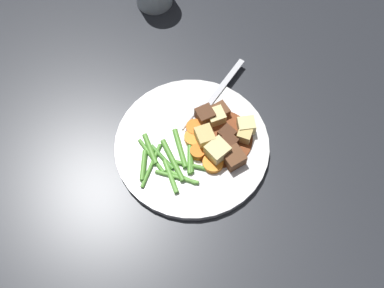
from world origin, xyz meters
TOP-DOWN VIEW (x-y plane):
  - ground_plane at (0.00, 0.00)m, footprint 3.00×3.00m
  - dinner_plate at (0.00, 0.00)m, footprint 0.25×0.25m
  - stew_sauce at (0.05, -0.01)m, footprint 0.11×0.11m
  - carrot_slice_0 at (-0.00, -0.02)m, footprint 0.03×0.03m
  - carrot_slice_1 at (0.01, 0.01)m, footprint 0.04×0.04m
  - carrot_slice_2 at (0.01, -0.05)m, footprint 0.04×0.04m
  - carrot_slice_3 at (0.02, 0.02)m, footprint 0.04×0.04m
  - potato_chunk_0 at (0.09, -0.02)m, footprint 0.03×0.03m
  - potato_chunk_1 at (0.02, -0.01)m, footprint 0.03×0.03m
  - potato_chunk_2 at (0.08, -0.03)m, footprint 0.03×0.03m
  - potato_chunk_3 at (0.06, 0.02)m, footprint 0.03×0.03m
  - potato_chunk_4 at (0.03, -0.04)m, footprint 0.04×0.04m
  - meat_chunk_0 at (0.05, -0.03)m, footprint 0.04×0.03m
  - meat_chunk_1 at (0.06, -0.01)m, footprint 0.03×0.03m
  - meat_chunk_2 at (0.04, 0.03)m, footprint 0.03×0.03m
  - meat_chunk_3 at (0.04, -0.06)m, footprint 0.03×0.03m
  - meat_chunk_4 at (0.07, 0.03)m, footprint 0.03×0.03m
  - green_bean_0 at (-0.02, 0.00)m, footprint 0.02×0.07m
  - green_bean_1 at (-0.04, -0.01)m, footprint 0.01×0.08m
  - green_bean_2 at (-0.05, -0.00)m, footprint 0.02×0.05m
  - green_bean_3 at (-0.02, -0.04)m, footprint 0.05×0.04m
  - green_bean_4 at (-0.01, -0.02)m, footprint 0.03×0.05m
  - green_bean_5 at (-0.05, -0.04)m, footprint 0.06×0.05m
  - green_bean_6 at (-0.06, -0.04)m, footprint 0.02×0.06m
  - green_bean_7 at (-0.01, -0.02)m, footprint 0.03×0.06m
  - green_bean_8 at (-0.04, -0.04)m, footprint 0.04×0.05m
  - green_bean_9 at (-0.08, -0.01)m, footprint 0.06×0.06m
  - green_bean_10 at (-0.07, 0.01)m, footprint 0.02×0.07m
  - green_bean_11 at (-0.06, 0.02)m, footprint 0.01×0.06m
  - green_bean_12 at (-0.09, -0.00)m, footprint 0.03×0.05m
  - fork at (0.07, 0.06)m, footprint 0.16×0.10m

SIDE VIEW (x-z plane):
  - ground_plane at x=0.00m, z-range 0.00..0.00m
  - dinner_plate at x=0.00m, z-range 0.00..0.01m
  - stew_sauce at x=0.05m, z-range 0.01..0.02m
  - fork at x=0.07m, z-range 0.01..0.02m
  - green_bean_8 at x=-0.04m, z-range 0.01..0.02m
  - green_bean_9 at x=-0.08m, z-range 0.01..0.02m
  - green_bean_5 at x=-0.05m, z-range 0.01..0.02m
  - green_bean_10 at x=-0.07m, z-range 0.01..0.02m
  - green_bean_2 at x=-0.05m, z-range 0.01..0.02m
  - green_bean_3 at x=-0.02m, z-range 0.01..0.02m
  - green_bean_7 at x=-0.01m, z-range 0.01..0.02m
  - green_bean_6 at x=-0.06m, z-range 0.01..0.02m
  - green_bean_4 at x=-0.01m, z-range 0.01..0.02m
  - green_bean_12 at x=-0.09m, z-range 0.01..0.02m
  - green_bean_11 at x=-0.06m, z-range 0.01..0.02m
  - green_bean_0 at x=-0.02m, z-range 0.01..0.02m
  - green_bean_1 at x=-0.04m, z-range 0.01..0.02m
  - carrot_slice_2 at x=0.01m, z-range 0.01..0.02m
  - carrot_slice_1 at x=0.01m, z-range 0.01..0.02m
  - carrot_slice_3 at x=0.02m, z-range 0.01..0.02m
  - carrot_slice_0 at x=0.00m, z-range 0.01..0.03m
  - meat_chunk_1 at x=0.06m, z-range 0.01..0.03m
  - meat_chunk_4 at x=0.07m, z-range 0.01..0.03m
  - meat_chunk_0 at x=0.05m, z-range 0.01..0.03m
  - potato_chunk_2 at x=0.08m, z-range 0.01..0.03m
  - potato_chunk_3 at x=0.06m, z-range 0.01..0.03m
  - meat_chunk_3 at x=0.04m, z-range 0.01..0.04m
  - potato_chunk_0 at x=0.09m, z-range 0.01..0.04m
  - meat_chunk_2 at x=0.04m, z-range 0.01..0.04m
  - potato_chunk_4 at x=0.03m, z-range 0.01..0.04m
  - potato_chunk_1 at x=0.02m, z-range 0.01..0.04m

